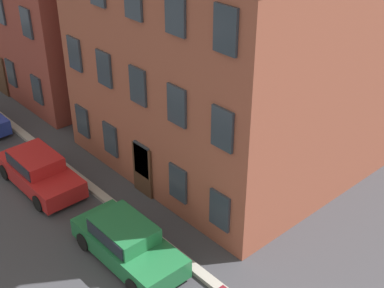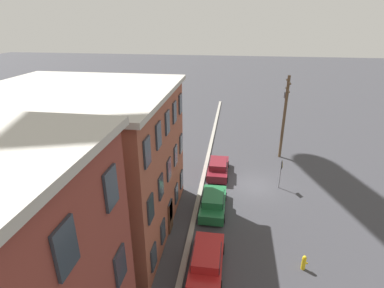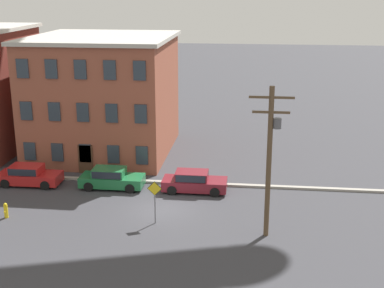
{
  "view_description": "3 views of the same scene",
  "coord_description": "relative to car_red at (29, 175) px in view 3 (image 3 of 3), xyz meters",
  "views": [
    {
      "loc": [
        7.48,
        -4.36,
        12.6
      ],
      "look_at": [
        -0.43,
        2.74,
        6.37
      ],
      "focal_mm": 50.0,
      "sensor_mm": 36.0,
      "label": 1
    },
    {
      "loc": [
        -23.42,
        2.07,
        13.55
      ],
      "look_at": [
        0.19,
        5.49,
        3.53
      ],
      "focal_mm": 28.0,
      "sensor_mm": 36.0,
      "label": 2
    },
    {
      "loc": [
        5.45,
        -30.87,
        13.61
      ],
      "look_at": [
        1.5,
        2.75,
        3.53
      ],
      "focal_mm": 50.0,
      "sensor_mm": 36.0,
      "label": 3
    }
  ],
  "objects": [
    {
      "name": "caution_sign",
      "position": [
        10.08,
        -5.29,
        1.01
      ],
      "size": [
        0.88,
        0.08,
        2.65
      ],
      "color": "slate",
      "rests_on": "ground_plane"
    },
    {
      "name": "utility_pole",
      "position": [
        16.64,
        -6.12,
        4.07
      ],
      "size": [
        2.4,
        0.44,
        8.55
      ],
      "color": "brown",
      "rests_on": "ground_plane"
    },
    {
      "name": "car_maroon",
      "position": [
        11.76,
        0.09,
        0.0
      ],
      "size": [
        4.4,
        1.92,
        1.43
      ],
      "color": "maroon",
      "rests_on": "ground_plane"
    },
    {
      "name": "car_green",
      "position": [
        5.96,
        0.1,
        0.0
      ],
      "size": [
        4.4,
        1.92,
        1.43
      ],
      "color": "#1E6638",
      "rests_on": "ground_plane"
    },
    {
      "name": "fire_hydrant",
      "position": [
        0.91,
        -5.58,
        -0.27
      ],
      "size": [
        0.24,
        0.34,
        0.96
      ],
      "color": "yellow",
      "rests_on": "ground_plane"
    },
    {
      "name": "ground_plane",
      "position": [
        10.2,
        -3.13,
        -0.75
      ],
      "size": [
        200.0,
        200.0,
        0.0
      ],
      "primitive_type": "plane",
      "color": "#38383D"
    },
    {
      "name": "car_red",
      "position": [
        0.0,
        0.0,
        0.0
      ],
      "size": [
        4.4,
        1.92,
        1.43
      ],
      "color": "#B21E1E",
      "rests_on": "ground_plane"
    },
    {
      "name": "kerb_strip",
      "position": [
        10.2,
        1.37,
        -0.67
      ],
      "size": [
        56.0,
        0.36,
        0.16
      ],
      "primitive_type": "cube",
      "color": "#9E998E",
      "rests_on": "ground_plane"
    },
    {
      "name": "apartment_midblock",
      "position": [
        3.29,
        8.6,
        4.12
      ],
      "size": [
        11.28,
        11.99,
        9.71
      ],
      "color": "brown",
      "rests_on": "ground_plane"
    }
  ]
}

